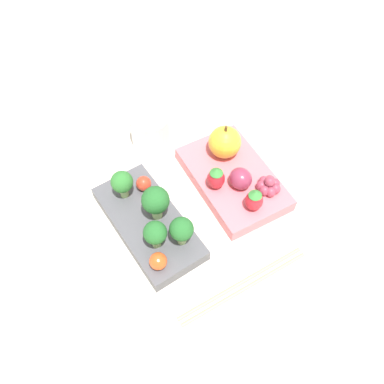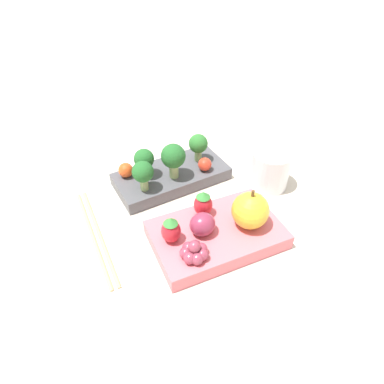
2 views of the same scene
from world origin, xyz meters
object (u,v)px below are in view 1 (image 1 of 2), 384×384
at_px(broccoli_floret_1, 122,183).
at_px(plum, 241,179).
at_px(bento_box_fruit, 233,179).
at_px(grape_cluster, 269,185).
at_px(broccoli_floret_2, 156,201).
at_px(apple, 225,142).
at_px(strawberry_1, 218,180).
at_px(chopsticks_pair, 243,285).
at_px(broccoli_floret_3, 182,230).
at_px(cherry_tomato_1, 158,261).
at_px(strawberry_0, 254,200).
at_px(broccoli_floret_0, 155,233).
at_px(bento_box_savoury, 148,223).
at_px(cherry_tomato_0, 144,183).
at_px(drinking_cup, 150,131).

xyz_separation_m(broccoli_floret_1, plum, (-0.09, -0.16, -0.01)).
relative_size(bento_box_fruit, grape_cluster, 5.22).
height_order(broccoli_floret_2, apple, apple).
bearing_deg(bento_box_fruit, apple, -19.85).
bearing_deg(strawberry_1, bento_box_fruit, -81.53).
bearing_deg(chopsticks_pair, broccoli_floret_3, 19.43).
bearing_deg(cherry_tomato_1, strawberry_0, -92.05).
height_order(broccoli_floret_1, plum, broccoli_floret_1).
bearing_deg(broccoli_floret_0, strawberry_1, -78.94).
height_order(bento_box_savoury, plum, plum).
relative_size(bento_box_fruit, chopsticks_pair, 0.95).
distance_m(cherry_tomato_0, drinking_cup, 0.11).
bearing_deg(chopsticks_pair, grape_cluster, -53.67).
bearing_deg(drinking_cup, broccoli_floret_2, 150.02).
xyz_separation_m(cherry_tomato_1, strawberry_0, (-0.01, -0.17, 0.01)).
bearing_deg(grape_cluster, strawberry_1, 51.56).
height_order(strawberry_0, plum, strawberry_0).
bearing_deg(broccoli_floret_1, broccoli_floret_2, -162.09).
bearing_deg(broccoli_floret_0, drinking_cup, -31.12).
height_order(bento_box_savoury, strawberry_0, strawberry_0).
distance_m(broccoli_floret_3, grape_cluster, 0.16).
bearing_deg(bento_box_savoury, drinking_cup, -34.99).
height_order(drinking_cup, chopsticks_pair, drinking_cup).
distance_m(cherry_tomato_0, strawberry_1, 0.12).
height_order(broccoli_floret_1, strawberry_0, broccoli_floret_1).
bearing_deg(broccoli_floret_0, cherry_tomato_1, 150.97).
height_order(bento_box_savoury, cherry_tomato_0, cherry_tomato_0).
height_order(broccoli_floret_3, strawberry_0, broccoli_floret_3).
xyz_separation_m(broccoli_floret_3, cherry_tomato_0, (0.11, -0.01, -0.02)).
relative_size(cherry_tomato_1, plum, 0.68).
relative_size(bento_box_savoury, cherry_tomato_1, 7.89).
distance_m(broccoli_floret_0, cherry_tomato_0, 0.11).
relative_size(bento_box_fruit, apple, 3.17).
bearing_deg(broccoli_floret_1, strawberry_1, -121.41).
xyz_separation_m(broccoli_floret_0, grape_cluster, (-0.02, -0.20, -0.02)).
height_order(broccoli_floret_3, apple, apple).
distance_m(cherry_tomato_1, chopsticks_pair, 0.13).
relative_size(cherry_tomato_1, apple, 0.40).
xyz_separation_m(strawberry_0, drinking_cup, (0.22, 0.04, -0.01)).
xyz_separation_m(broccoli_floret_1, apple, (-0.03, -0.18, -0.00)).
bearing_deg(bento_box_savoury, broccoli_floret_1, 4.40).
bearing_deg(cherry_tomato_0, broccoli_floret_2, 167.74).
distance_m(broccoli_floret_0, drinking_cup, 0.21).
distance_m(broccoli_floret_2, strawberry_0, 0.15).
xyz_separation_m(bento_box_savoury, apple, (0.03, -0.17, 0.04)).
height_order(cherry_tomato_1, drinking_cup, drinking_cup).
distance_m(broccoli_floret_2, chopsticks_pair, 0.17).
xyz_separation_m(cherry_tomato_0, grape_cluster, (-0.12, -0.16, -0.00)).
height_order(broccoli_floret_3, cherry_tomato_1, broccoli_floret_3).
height_order(broccoli_floret_0, strawberry_1, broccoli_floret_0).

